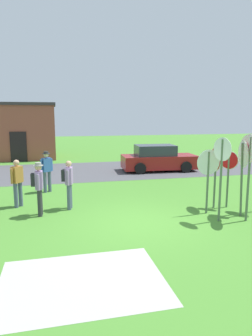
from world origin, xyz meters
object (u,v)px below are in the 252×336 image
stop_sign_low_front (243,165)px  person_holding_notes (68,181)px  stop_sign_rear_right (228,170)px  stop_sign_nearest (208,170)px  parked_car_on_street (158,159)px  person_in_teal (38,185)px  stop_sign_tallest (250,162)px  stop_sign_rear_left (216,166)px  stop_sign_leaning_left (250,161)px  person_on_left (17,181)px  person_near_signs (46,169)px  stop_sign_leaning_right (222,165)px

stop_sign_low_front → person_holding_notes: size_ratio=1.44×
stop_sign_rear_right → stop_sign_nearest: stop_sign_nearest is taller
stop_sign_nearest → parked_car_on_street: bearing=82.5°
person_in_teal → stop_sign_nearest: bearing=-10.7°
person_in_teal → person_holding_notes: person_in_teal is taller
stop_sign_rear_right → person_holding_notes: (-5.43, 1.08, -0.36)m
stop_sign_tallest → stop_sign_rear_left: bearing=101.2°
stop_sign_leaning_left → person_in_teal: bearing=169.2°
stop_sign_low_front → person_on_left: 7.59m
stop_sign_nearest → person_near_signs: stop_sign_nearest is taller
stop_sign_tallest → stop_sign_rear_right: bearing=82.4°
stop_sign_rear_left → person_on_left: bearing=165.9°
parked_car_on_street → person_in_teal: 9.45m
person_in_teal → stop_sign_rear_right: bearing=-5.0°
stop_sign_leaning_left → stop_sign_low_front: bearing=-150.6°
stop_sign_rear_right → stop_sign_tallest: 1.52m
person_on_left → person_near_signs: person_near_signs is taller
stop_sign_tallest → stop_sign_leaning_right: 0.85m
stop_sign_leaning_left → person_in_teal: stop_sign_leaning_left is taller
stop_sign_rear_right → person_on_left: (-7.17, 1.71, -0.39)m
person_on_left → stop_sign_rear_right: bearing=-13.4°
stop_sign_low_front → stop_sign_leaning_left: bearing=29.4°
person_on_left → parked_car_on_street: bearing=38.7°
stop_sign_tallest → person_in_teal: (-6.21, 1.98, -0.82)m
person_in_teal → person_holding_notes: 1.10m
parked_car_on_street → stop_sign_tallest: stop_sign_tallest is taller
stop_sign_rear_left → person_holding_notes: bearing=168.2°
stop_sign_rear_right → person_holding_notes: size_ratio=1.19×
stop_sign_rear_left → person_near_signs: size_ratio=1.26×
stop_sign_nearest → person_holding_notes: 4.70m
stop_sign_leaning_left → person_in_teal: size_ratio=1.51×
stop_sign_leaning_left → stop_sign_nearest: size_ratio=1.23×
stop_sign_rear_left → person_near_signs: stop_sign_rear_left is taller
person_on_left → person_in_teal: bearing=-56.2°
person_in_teal → stop_sign_tallest: bearing=-17.7°
stop_sign_low_front → person_in_teal: 6.51m
person_in_teal → person_holding_notes: (0.97, 0.52, -0.03)m
person_on_left → person_holding_notes: (1.74, -0.64, 0.03)m
stop_sign_leaning_right → person_near_signs: (-5.21, 4.93, -0.73)m
stop_sign_rear_right → stop_sign_leaning_left: 0.88m
parked_car_on_street → stop_sign_low_front: 8.49m
parked_car_on_street → stop_sign_nearest: size_ratio=2.07×
stop_sign_rear_left → person_in_teal: stop_sign_rear_left is taller
stop_sign_nearest → stop_sign_tallest: bearing=-49.4°
stop_sign_tallest → person_holding_notes: (-5.24, 2.50, -0.85)m
stop_sign_rear_left → stop_sign_nearest: bearing=-137.6°
stop_sign_rear_right → stop_sign_tallest: bearing=-97.6°
person_on_left → person_holding_notes: 1.85m
stop_sign_leaning_left → person_near_signs: bearing=145.9°
stop_sign_tallest → stop_sign_leaning_left: stop_sign_tallest is taller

